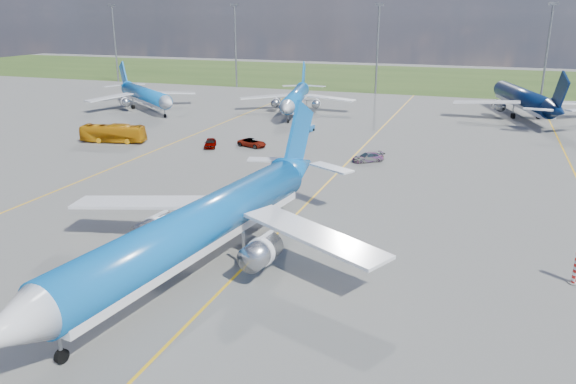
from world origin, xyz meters
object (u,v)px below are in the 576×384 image
(baggage_tug_c, at_px, (306,129))
(bg_jet_nnw, at_px, (296,113))
(apron_bus, at_px, (113,133))
(service_car_b, at_px, (252,143))
(main_airliner, at_px, (200,270))
(service_car_c, at_px, (368,157))
(bg_jet_nw, at_px, (146,109))
(bg_jet_n, at_px, (521,116))
(service_car_a, at_px, (210,143))

(baggage_tug_c, bearing_deg, bg_jet_nnw, 125.40)
(apron_bus, height_order, service_car_b, apron_bus)
(main_airliner, distance_m, service_car_c, 40.28)
(bg_jet_nw, xyz_separation_m, bg_jet_n, (77.65, 18.78, 0.00))
(bg_jet_nnw, relative_size, baggage_tug_c, 7.06)
(service_car_b, distance_m, baggage_tug_c, 14.40)
(bg_jet_n, bearing_deg, baggage_tug_c, 23.18)
(bg_jet_n, relative_size, service_car_b, 8.54)
(service_car_a, bearing_deg, baggage_tug_c, 34.52)
(bg_jet_n, relative_size, baggage_tug_c, 8.18)
(bg_jet_nw, distance_m, baggage_tug_c, 42.26)
(baggage_tug_c, bearing_deg, apron_bus, -134.72)
(bg_jet_nnw, bearing_deg, main_airliner, -88.75)
(bg_jet_nnw, bearing_deg, apron_bus, -129.10)
(service_car_c, bearing_deg, main_airliner, -45.06)
(bg_jet_n, relative_size, service_car_c, 8.76)
(apron_bus, xyz_separation_m, service_car_c, (42.22, 1.61, -0.82))
(bg_jet_nnw, distance_m, bg_jet_n, 46.71)
(apron_bus, height_order, service_car_a, apron_bus)
(service_car_a, xyz_separation_m, baggage_tug_c, (10.68, 16.26, -0.21))
(bg_jet_n, bearing_deg, apron_bus, 20.88)
(service_car_c, bearing_deg, bg_jet_n, 117.96)
(bg_jet_nnw, relative_size, bg_jet_n, 0.86)
(bg_jet_nw, height_order, service_car_a, bg_jet_nw)
(bg_jet_nnw, height_order, main_airliner, main_airliner)
(bg_jet_nw, relative_size, bg_jet_nnw, 0.99)
(bg_jet_n, bearing_deg, bg_jet_nw, -2.54)
(service_car_b, bearing_deg, bg_jet_nw, 69.83)
(bg_jet_nw, distance_m, bg_jet_nnw, 33.20)
(bg_jet_nw, bearing_deg, service_car_a, -94.67)
(main_airliner, relative_size, service_car_b, 9.12)
(bg_jet_nnw, distance_m, apron_bus, 41.66)
(bg_jet_n, height_order, service_car_a, bg_jet_n)
(service_car_c, xyz_separation_m, baggage_tug_c, (-14.78, 16.68, -0.17))
(bg_jet_n, xyz_separation_m, baggage_tug_c, (-37.00, -30.30, 0.51))
(bg_jet_nw, distance_m, bg_jet_n, 79.89)
(service_car_b, height_order, baggage_tug_c, service_car_b)
(baggage_tug_c, bearing_deg, bg_jet_nw, 175.76)
(main_airliner, bearing_deg, bg_jet_nw, 133.54)
(service_car_a, bearing_deg, bg_jet_n, 22.13)
(bg_jet_nnw, distance_m, baggage_tug_c, 20.38)
(service_car_a, relative_size, baggage_tug_c, 0.85)
(apron_bus, bearing_deg, main_airliner, -148.07)
(main_airliner, distance_m, baggage_tug_c, 57.23)
(bg_jet_n, relative_size, service_car_a, 9.63)
(bg_jet_nnw, xyz_separation_m, service_car_a, (-2.45, -34.90, 0.72))
(service_car_a, relative_size, service_car_b, 0.89)
(main_airliner, bearing_deg, bg_jet_nnw, 110.32)
(bg_jet_n, bearing_deg, service_car_a, 28.18)
(apron_bus, distance_m, service_car_c, 42.26)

